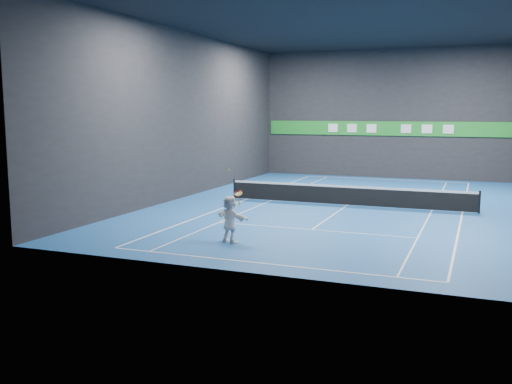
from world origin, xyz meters
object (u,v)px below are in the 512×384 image
at_px(player, 230,219).
at_px(tennis_racket, 238,194).
at_px(tennis_ball, 229,170).
at_px(tennis_net, 347,195).

xyz_separation_m(player, tennis_racket, (0.30, 0.05, 0.91)).
bearing_deg(tennis_ball, player, -38.18).
distance_m(tennis_net, tennis_racket, 9.79).
distance_m(tennis_ball, tennis_net, 10.01).
height_order(tennis_ball, tennis_net, tennis_ball).
bearing_deg(player, tennis_net, -78.89).
bearing_deg(tennis_racket, player, -171.08).
bearing_deg(tennis_net, player, -102.62).
distance_m(player, tennis_racket, 0.96).
bearing_deg(tennis_racket, tennis_net, 79.07).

